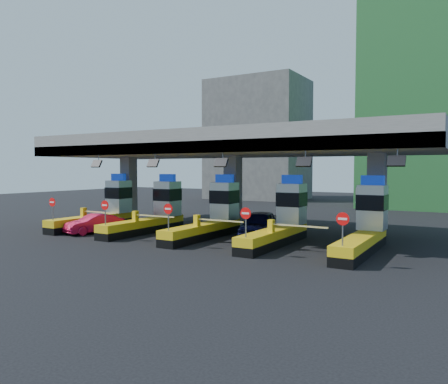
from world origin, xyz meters
The scene contains 11 objects.
ground centered at (0.00, 0.00, 0.00)m, with size 120.00×120.00×0.00m, color black.
toll_canopy centered at (0.00, 2.87, 6.13)m, with size 28.00×12.09×7.00m.
toll_lane_far_left centered at (-10.00, 0.28, 1.40)m, with size 4.43×8.00×4.16m.
toll_lane_left centered at (-5.00, 0.28, 1.40)m, with size 4.43×8.00×4.16m.
toll_lane_center centered at (0.00, 0.28, 1.40)m, with size 4.43×8.00×4.16m.
toll_lane_right centered at (5.00, 0.28, 1.40)m, with size 4.43×8.00×4.16m.
toll_lane_far_right centered at (10.00, 0.28, 1.40)m, with size 4.43×8.00×4.16m.
bg_building_scaffold centered at (12.00, 32.00, 14.00)m, with size 18.00×12.00×28.00m, color #1E5926.
bg_building_concrete centered at (-14.00, 36.00, 9.00)m, with size 14.00×10.00×18.00m, color #4C4C49.
van centered at (2.92, 1.33, 0.88)m, with size 2.09×5.19×1.77m, color black.
red_car centered at (-8.05, -2.68, 0.67)m, with size 1.43×4.09×1.35m, color #BE0E36.
Camera 1 is at (15.32, -24.50, 4.52)m, focal length 35.00 mm.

